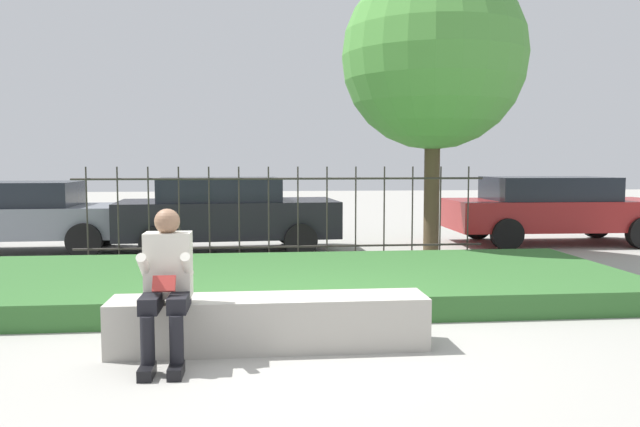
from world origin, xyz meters
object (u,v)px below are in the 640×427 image
(stone_bench, at_px, (270,325))
(car_parked_left, at_px, (19,215))
(car_parked_center, at_px, (227,212))
(tree_behind_fence, at_px, (434,58))
(car_parked_right, at_px, (553,208))
(person_seated_reader, at_px, (167,279))

(stone_bench, relative_size, car_parked_left, 0.66)
(car_parked_center, distance_m, tree_behind_fence, 4.57)
(car_parked_left, distance_m, car_parked_right, 10.25)
(stone_bench, xyz_separation_m, tree_behind_fence, (2.89, 5.06, 3.20))
(car_parked_left, xyz_separation_m, car_parked_center, (3.74, -0.23, 0.03))
(person_seated_reader, bearing_deg, tree_behind_fence, 55.08)
(car_parked_left, relative_size, car_parked_right, 0.97)
(person_seated_reader, distance_m, car_parked_left, 7.50)
(car_parked_right, relative_size, tree_behind_fence, 0.87)
(stone_bench, distance_m, person_seated_reader, 1.02)
(stone_bench, relative_size, tree_behind_fence, 0.56)
(car_parked_center, xyz_separation_m, tree_behind_fence, (3.56, -1.02, 2.68))
(car_parked_left, bearing_deg, person_seated_reader, -63.11)
(car_parked_left, xyz_separation_m, car_parked_right, (10.25, 0.26, 0.02))
(stone_bench, bearing_deg, car_parked_center, 96.25)
(stone_bench, relative_size, person_seated_reader, 2.20)
(person_seated_reader, height_order, car_parked_left, car_parked_left)
(person_seated_reader, bearing_deg, stone_bench, 19.10)
(stone_bench, bearing_deg, person_seated_reader, -160.90)
(stone_bench, distance_m, car_parked_right, 8.80)
(car_parked_center, relative_size, tree_behind_fence, 0.81)
(stone_bench, bearing_deg, tree_behind_fence, 60.25)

